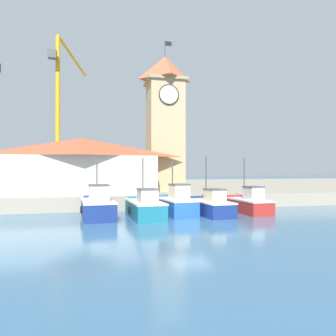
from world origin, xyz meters
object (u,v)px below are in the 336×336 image
object	(u,v)px
fishing_boat_left_outer	(145,207)
fishing_boat_center	(248,204)
warehouse_left	(82,165)
clock_tower	(165,120)
fishing_boat_left_inner	(175,204)
fishing_boat_mid_left	(210,206)
fishing_boat_far_left	(98,206)
port_crane_near	(59,126)

from	to	relation	value
fishing_boat_left_outer	fishing_boat_center	bearing A→B (deg)	5.78
fishing_boat_left_outer	warehouse_left	distance (m)	9.50
fishing_boat_center	clock_tower	world-z (taller)	clock_tower
fishing_boat_left_outer	warehouse_left	xyz separation A→B (m)	(-4.55, 7.77, 3.02)
fishing_boat_left_inner	warehouse_left	size ratio (longest dim) A/B	0.35
fishing_boat_mid_left	fishing_boat_center	size ratio (longest dim) A/B	1.09
fishing_boat_center	warehouse_left	xyz separation A→B (m)	(-12.84, 6.93, 3.04)
fishing_boat_left_outer	fishing_boat_mid_left	distance (m)	4.92
fishing_boat_left_inner	clock_tower	world-z (taller)	clock_tower
fishing_boat_left_outer	clock_tower	distance (m)	13.15
fishing_boat_left_outer	fishing_boat_left_inner	distance (m)	2.60
fishing_boat_far_left	fishing_boat_left_inner	bearing A→B (deg)	1.99
fishing_boat_mid_left	fishing_boat_center	distance (m)	3.42
fishing_boat_left_inner	fishing_boat_center	world-z (taller)	fishing_boat_center
fishing_boat_far_left	clock_tower	distance (m)	13.85
warehouse_left	fishing_boat_left_inner	bearing A→B (deg)	-44.52
clock_tower	fishing_boat_center	bearing A→B (deg)	-63.15
fishing_boat_left_inner	fishing_boat_mid_left	bearing A→B (deg)	-13.76
fishing_boat_left_inner	fishing_boat_mid_left	world-z (taller)	fishing_boat_mid_left
fishing_boat_far_left	port_crane_near	xyz separation A→B (m)	(-4.59, 19.98, 8.00)
clock_tower	fishing_boat_left_inner	bearing A→B (deg)	-97.41
warehouse_left	port_crane_near	bearing A→B (deg)	104.14
clock_tower	port_crane_near	world-z (taller)	port_crane_near
fishing_boat_left_inner	port_crane_near	distance (m)	23.68
fishing_boat_left_outer	port_crane_near	xyz separation A→B (m)	(-7.81, 20.69, 8.07)
fishing_boat_left_outer	fishing_boat_left_inner	bearing A→B (deg)	20.31
fishing_boat_far_left	fishing_boat_mid_left	distance (m)	8.14
clock_tower	warehouse_left	size ratio (longest dim) A/B	1.15
fishing_boat_left_outer	fishing_boat_far_left	bearing A→B (deg)	167.63
fishing_boat_left_outer	port_crane_near	world-z (taller)	port_crane_near
fishing_boat_left_inner	fishing_boat_center	distance (m)	5.85
fishing_boat_left_outer	clock_tower	size ratio (longest dim) A/B	0.34
fishing_boat_mid_left	port_crane_near	xyz separation A→B (m)	(-12.72, 20.39, 8.12)
fishing_boat_far_left	fishing_boat_left_inner	size ratio (longest dim) A/B	1.15
warehouse_left	fishing_boat_mid_left	bearing A→B (deg)	-38.31
fishing_boat_far_left	warehouse_left	size ratio (longest dim) A/B	0.40
clock_tower	warehouse_left	world-z (taller)	clock_tower
clock_tower	port_crane_near	size ratio (longest dim) A/B	0.80
warehouse_left	fishing_boat_center	bearing A→B (deg)	-28.37
fishing_boat_left_inner	port_crane_near	size ratio (longest dim) A/B	0.24
port_crane_near	clock_tower	bearing A→B (deg)	-42.94
fishing_boat_far_left	fishing_boat_left_outer	xyz separation A→B (m)	(3.21, -0.70, -0.07)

